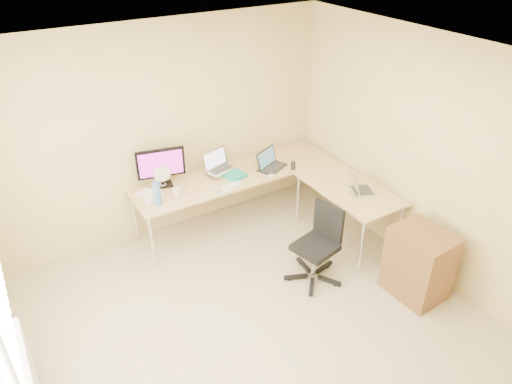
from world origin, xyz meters
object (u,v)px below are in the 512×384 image
desk_main (237,198)px  desk_return (346,213)px  mug (177,192)px  cabinet (418,265)px  office_chair (315,242)px  keyboard (228,188)px  laptop_center (220,161)px  water_bottle (157,194)px  desk_fan (161,176)px  monitor (161,168)px  laptop_black (272,160)px  laptop_return (363,182)px

desk_main → desk_return: same height
desk_return → mug: bearing=153.7°
desk_return → cabinet: (-0.01, -1.15, -0.01)m
mug → office_chair: bearing=-52.0°
mug → keyboard: bearing=-15.7°
mug → office_chair: office_chair is taller
laptop_center → water_bottle: size_ratio=1.30×
mug → desk_fan: (-0.06, 0.30, 0.08)m
desk_fan → office_chair: 1.97m
water_bottle → desk_fan: 0.42m
desk_main → monitor: size_ratio=4.70×
monitor → keyboard: 0.82m
desk_return → water_bottle: water_bottle is taller
office_chair → keyboard: bearing=98.1°
laptop_black → cabinet: bearing=-100.4°
desk_return → laptop_black: 1.14m
desk_fan → office_chair: (1.08, -1.61, -0.36)m
monitor → laptop_center: (0.73, -0.09, -0.07)m
mug → laptop_black: bearing=-0.6°
monitor → laptop_black: bearing=-1.1°
laptop_return → laptop_black: bearing=53.6°
laptop_return → mug: bearing=85.0°
laptop_black → keyboard: size_ratio=0.98×
laptop_return → desk_return: bearing=49.0°
monitor → desk_main: bearing=-0.7°
desk_main → monitor: (-0.90, 0.20, 0.61)m
monitor → desk_fan: monitor is taller
cabinet → desk_fan: bearing=126.1°
water_bottle → laptop_return: bearing=-24.3°
desk_fan → desk_main: bearing=-9.8°
laptop_center → desk_fan: laptop_center is taller
desk_main → cabinet: size_ratio=3.21×
water_bottle → desk_fan: water_bottle is taller
desk_return → laptop_black: laptop_black is taller
office_chair → desk_main: bearing=84.1°
desk_return → water_bottle: 2.29m
laptop_black → mug: (-1.30, 0.01, -0.08)m
desk_return → laptop_return: laptop_return is taller
monitor → laptop_center: monitor is taller
water_bottle → desk_fan: bearing=62.5°
desk_main → laptop_center: laptop_center is taller
laptop_black → cabinet: laptop_black is taller
laptop_black → water_bottle: bearing=157.7°
office_chair → desk_fan: bearing=111.0°
keyboard → office_chair: bearing=-89.8°
cabinet → desk_main: bearing=111.7°
monitor → laptop_black: size_ratio=1.48×
monitor → keyboard: size_ratio=1.44×
water_bottle → desk_fan: (0.19, 0.37, -0.01)m
desk_main → desk_fan: bearing=167.6°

